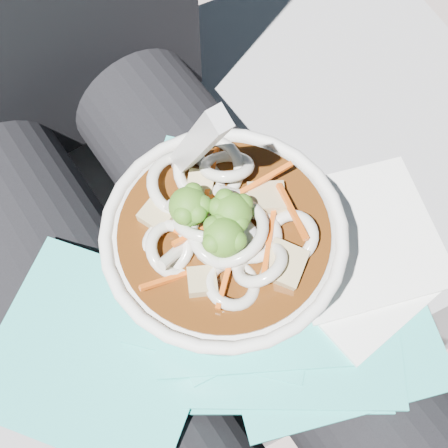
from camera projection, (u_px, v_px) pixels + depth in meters
ground at (202, 410)px, 1.06m from camera, size 20.00×20.00×0.00m
stone_ledge at (140, 293)px, 0.90m from camera, size 1.06×0.63×0.47m
lap at (184, 305)px, 0.58m from camera, size 0.30×0.48×0.14m
person_body at (130, 220)px, 0.59m from camera, size 0.34×0.94×1.01m
plastic_bag at (247, 294)px, 0.50m from camera, size 0.37×0.32×0.02m
napkins at (358, 251)px, 0.50m from camera, size 0.16×0.16×0.01m
udon_bowl at (223, 251)px, 0.44m from camera, size 0.17×0.17×0.21m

